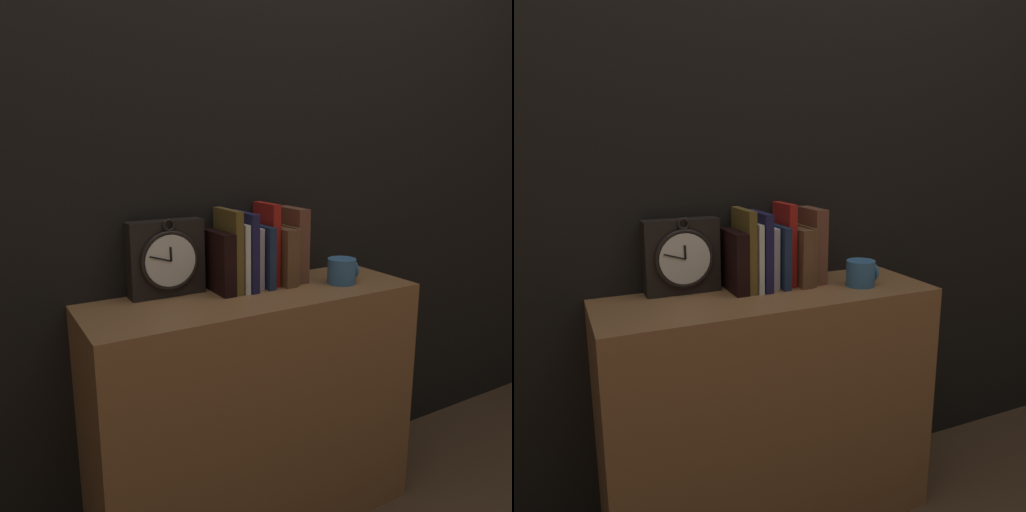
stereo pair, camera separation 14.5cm
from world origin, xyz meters
TOP-DOWN VIEW (x-y plane):
  - wall_back at (0.00, 0.19)m, footprint 6.00×0.05m
  - bookshelf at (0.00, 0.00)m, footprint 1.02×0.33m
  - clock at (-0.23, 0.12)m, footprint 0.22×0.08m
  - book_slot0_black at (-0.08, 0.08)m, footprint 0.04×0.15m
  - book_slot1_brown at (-0.05, 0.08)m, footprint 0.02×0.15m
  - book_slot2_white at (-0.02, 0.08)m, footprint 0.02×0.16m
  - book_slot3_navy at (-0.00, 0.08)m, footprint 0.03×0.16m
  - book_slot4_white at (0.03, 0.09)m, footprint 0.03×0.13m
  - book_slot5_navy at (0.06, 0.08)m, footprint 0.02×0.15m
  - book_slot6_red at (0.09, 0.09)m, footprint 0.03×0.13m
  - book_slot7_brown at (0.13, 0.08)m, footprint 0.04×0.16m
  - book_slot8_brown at (0.16, 0.08)m, footprint 0.01×0.15m
  - book_slot9_brown at (0.19, 0.09)m, footprint 0.04×0.14m
  - mug at (0.30, -0.03)m, footprint 0.10×0.09m

SIDE VIEW (x-z plane):
  - bookshelf at x=0.00m, z-range 0.00..0.77m
  - mug at x=0.30m, z-range 0.77..0.85m
  - book_slot7_brown at x=0.13m, z-range 0.77..0.95m
  - book_slot0_black at x=-0.08m, z-range 0.77..0.95m
  - book_slot8_brown at x=0.16m, z-range 0.77..0.95m
  - book_slot4_white at x=0.03m, z-range 0.77..0.95m
  - book_slot5_navy at x=0.06m, z-range 0.77..0.96m
  - book_slot2_white at x=-0.02m, z-range 0.77..0.97m
  - clock at x=-0.23m, z-range 0.76..0.99m
  - book_slot3_navy at x=0.00m, z-range 0.77..1.00m
  - book_slot9_brown at x=0.19m, z-range 0.77..1.00m
  - book_slot1_brown at x=-0.05m, z-range 0.77..1.01m
  - book_slot6_red at x=0.09m, z-range 0.77..1.02m
  - wall_back at x=0.00m, z-range 0.00..2.60m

